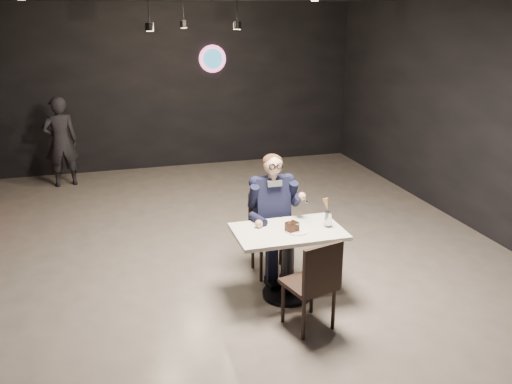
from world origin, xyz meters
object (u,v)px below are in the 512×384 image
object	(u,v)px
chair_near	(309,282)
passerby	(61,142)
sundae_glass	(328,219)
seated_man	(272,214)
main_table	(288,263)
chair_far	(271,235)

from	to	relation	value
chair_near	passerby	world-z (taller)	passerby
sundae_glass	passerby	bearing A→B (deg)	121.04
seated_man	sundae_glass	world-z (taller)	seated_man
main_table	passerby	xyz separation A→B (m)	(-2.40, 4.65, 0.39)
main_table	chair_far	xyz separation A→B (m)	(0.00, 0.55, 0.09)
chair_far	chair_near	size ratio (longest dim) A/B	1.00
main_table	seated_man	xyz separation A→B (m)	(0.00, 0.55, 0.34)
passerby	main_table	bearing A→B (deg)	107.11
main_table	passerby	size ratio (longest dim) A/B	0.72
chair_far	main_table	bearing A→B (deg)	-90.00
main_table	passerby	distance (m)	5.24
main_table	chair_far	bearing A→B (deg)	90.00
seated_man	chair_near	bearing A→B (deg)	-90.00
chair_near	chair_far	bearing A→B (deg)	75.40
seated_man	passerby	bearing A→B (deg)	120.37
passerby	chair_near	bearing A→B (deg)	104.41
seated_man	passerby	distance (m)	4.75
chair_far	sundae_glass	world-z (taller)	chair_far
main_table	seated_man	size ratio (longest dim) A/B	0.76
chair_far	sundae_glass	xyz separation A→B (m)	(0.42, -0.59, 0.37)
chair_far	sundae_glass	bearing A→B (deg)	-54.53
main_table	sundae_glass	distance (m)	0.62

